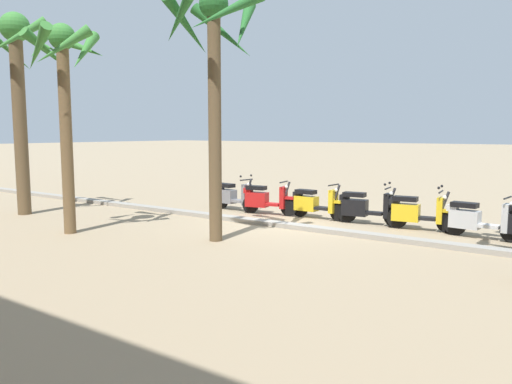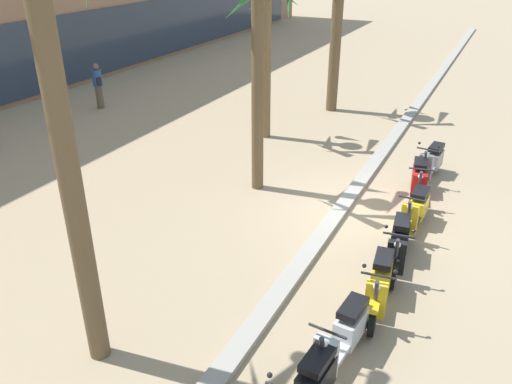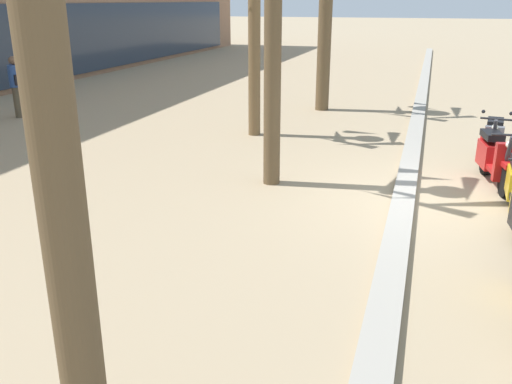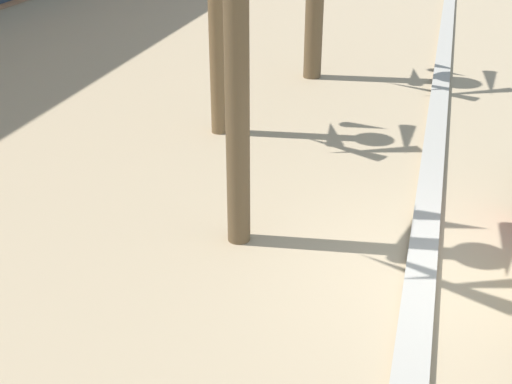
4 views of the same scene
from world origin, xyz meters
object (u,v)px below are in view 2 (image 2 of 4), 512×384
object	(u,v)px
scooter_yellow_lead_nearest	(416,211)
scooter_grey_last_in_row	(431,162)
palm_tree_by_mall_entrance	(267,12)
palm_tree_far_corner	(257,15)
scooter_yellow_tail_end	(380,284)
scooter_silver_far_back	(343,336)
pedestrian_strolling_near_curb	(98,85)
scooter_black_mid_front	(399,244)
scooter_red_mid_centre	(418,181)

from	to	relation	value
scooter_yellow_lead_nearest	scooter_grey_last_in_row	distance (m)	2.93
palm_tree_by_mall_entrance	palm_tree_far_corner	size ratio (longest dim) A/B	0.90
scooter_yellow_lead_nearest	palm_tree_far_corner	size ratio (longest dim) A/B	0.32
scooter_yellow_tail_end	scooter_grey_last_in_row	xyz separation A→B (m)	(5.91, 0.10, -0.00)
scooter_silver_far_back	palm_tree_far_corner	world-z (taller)	palm_tree_far_corner
pedestrian_strolling_near_curb	palm_tree_far_corner	bearing A→B (deg)	-113.12
scooter_black_mid_front	scooter_red_mid_centre	xyz separation A→B (m)	(3.16, 0.21, -0.00)
scooter_yellow_tail_end	scooter_grey_last_in_row	size ratio (longest dim) A/B	0.97
palm_tree_by_mall_entrance	scooter_black_mid_front	bearing A→B (deg)	-135.04
scooter_silver_far_back	pedestrian_strolling_near_curb	size ratio (longest dim) A/B	1.10
scooter_yellow_lead_nearest	palm_tree_far_corner	bearing A→B (deg)	84.83
scooter_black_mid_front	scooter_grey_last_in_row	size ratio (longest dim) A/B	1.00
scooter_black_mid_front	palm_tree_by_mall_entrance	distance (m)	8.41
scooter_yellow_lead_nearest	pedestrian_strolling_near_curb	distance (m)	13.01
palm_tree_far_corner	scooter_black_mid_front	bearing A→B (deg)	-115.67
scooter_yellow_tail_end	scooter_yellow_lead_nearest	size ratio (longest dim) A/B	0.97
palm_tree_by_mall_entrance	palm_tree_far_corner	world-z (taller)	palm_tree_far_corner
scooter_silver_far_back	scooter_yellow_lead_nearest	xyz separation A→B (m)	(4.50, -0.21, -0.00)
scooter_silver_far_back	scooter_yellow_tail_end	size ratio (longest dim) A/B	1.05
scooter_black_mid_front	scooter_grey_last_in_row	xyz separation A→B (m)	(4.49, 0.12, -0.01)
palm_tree_by_mall_entrance	pedestrian_strolling_near_curb	bearing A→B (deg)	89.56
scooter_red_mid_centre	pedestrian_strolling_near_curb	world-z (taller)	pedestrian_strolling_near_curb
scooter_silver_far_back	scooter_black_mid_front	distance (m)	2.93
scooter_yellow_tail_end	pedestrian_strolling_near_curb	bearing A→B (deg)	60.76
scooter_red_mid_centre	palm_tree_far_corner	size ratio (longest dim) A/B	0.32
scooter_red_mid_centre	scooter_grey_last_in_row	distance (m)	1.34
scooter_red_mid_centre	scooter_black_mid_front	bearing A→B (deg)	-176.20
scooter_black_mid_front	palm_tree_by_mall_entrance	xyz separation A→B (m)	(5.44, 5.44, 3.39)
scooter_grey_last_in_row	pedestrian_strolling_near_curb	size ratio (longest dim) A/B	1.08
scooter_silver_far_back	scooter_grey_last_in_row	distance (m)	7.42
scooter_yellow_tail_end	pedestrian_strolling_near_curb	world-z (taller)	pedestrian_strolling_near_curb
scooter_red_mid_centre	scooter_grey_last_in_row	size ratio (longest dim) A/B	0.99
palm_tree_by_mall_entrance	scooter_red_mid_centre	bearing A→B (deg)	-113.62
scooter_yellow_lead_nearest	scooter_grey_last_in_row	world-z (taller)	scooter_grey_last_in_row
scooter_silver_far_back	pedestrian_strolling_near_curb	distance (m)	14.82
scooter_black_mid_front	palm_tree_by_mall_entrance	bearing A→B (deg)	44.96
palm_tree_far_corner	scooter_red_mid_centre	bearing A→B (deg)	-72.24
scooter_yellow_tail_end	pedestrian_strolling_near_curb	distance (m)	14.16
scooter_grey_last_in_row	palm_tree_by_mall_entrance	world-z (taller)	palm_tree_by_mall_entrance
scooter_silver_far_back	scooter_grey_last_in_row	xyz separation A→B (m)	(7.42, -0.06, 0.01)
scooter_red_mid_centre	palm_tree_by_mall_entrance	world-z (taller)	palm_tree_by_mall_entrance
scooter_yellow_lead_nearest	palm_tree_by_mall_entrance	xyz separation A→B (m)	(3.87, 5.46, 3.41)
scooter_yellow_lead_nearest	scooter_yellow_tail_end	bearing A→B (deg)	179.24
scooter_grey_last_in_row	palm_tree_far_corner	distance (m)	6.02
scooter_grey_last_in_row	pedestrian_strolling_near_curb	bearing A→B (deg)	85.31
scooter_yellow_tail_end	scooter_red_mid_centre	size ratio (longest dim) A/B	0.98
scooter_yellow_lead_nearest	scooter_red_mid_centre	bearing A→B (deg)	8.40
scooter_silver_far_back	palm_tree_by_mall_entrance	size ratio (longest dim) A/B	0.36
scooter_yellow_lead_nearest	pedestrian_strolling_near_curb	xyz separation A→B (m)	(3.93, 12.39, 0.45)
palm_tree_by_mall_entrance	scooter_yellow_tail_end	bearing A→B (deg)	-141.69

